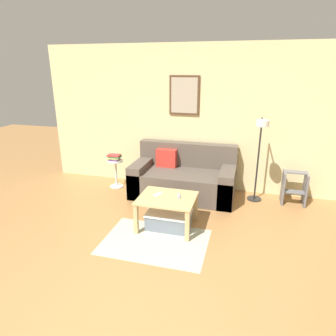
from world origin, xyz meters
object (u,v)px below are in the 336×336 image
at_px(couch, 183,178).
at_px(remote_control, 179,196).
at_px(storage_bin, 169,220).
at_px(step_stool, 294,187).
at_px(coffee_table, 167,203).
at_px(cell_phone, 158,194).
at_px(floor_lamp, 260,147).
at_px(book_stack, 114,157).
at_px(side_table, 116,171).

relative_size(couch, remote_control, 11.71).
bearing_deg(storage_bin, step_stool, 36.42).
height_order(coffee_table, cell_phone, cell_phone).
xyz_separation_m(storage_bin, step_stool, (1.77, 1.31, 0.17)).
xyz_separation_m(floor_lamp, book_stack, (-2.53, 0.08, -0.39)).
xyz_separation_m(floor_lamp, step_stool, (0.61, 0.20, -0.69)).
distance_m(side_table, remote_control, 1.85).
bearing_deg(side_table, step_stool, 1.99).
xyz_separation_m(book_stack, step_stool, (3.14, 0.11, -0.29)).
xyz_separation_m(remote_control, step_stool, (1.65, 1.22, -0.18)).
xyz_separation_m(floor_lamp, side_table, (-2.52, 0.09, -0.66)).
relative_size(coffee_table, step_stool, 1.46).
relative_size(book_stack, remote_control, 1.58).
height_order(floor_lamp, book_stack, floor_lamp).
bearing_deg(book_stack, couch, -0.84).
xyz_separation_m(couch, storage_bin, (0.06, -1.18, -0.18)).
height_order(coffee_table, step_stool, step_stool).
distance_m(coffee_table, side_table, 1.78).
distance_m(floor_lamp, book_stack, 2.56).
bearing_deg(storage_bin, floor_lamp, 43.69).
height_order(side_table, step_stool, step_stool).
height_order(book_stack, remote_control, book_stack).
height_order(couch, step_stool, couch).
bearing_deg(floor_lamp, book_stack, 178.12).
relative_size(storage_bin, remote_control, 4.11).
relative_size(coffee_table, side_table, 1.50).
height_order(side_table, book_stack, book_stack).
distance_m(storage_bin, book_stack, 1.87).
bearing_deg(step_stool, couch, -175.87).
height_order(storage_bin, book_stack, book_stack).
height_order(remote_control, cell_phone, remote_control).
relative_size(book_stack, cell_phone, 1.69).
relative_size(couch, storage_bin, 2.85).
xyz_separation_m(storage_bin, cell_phone, (-0.18, 0.08, 0.34)).
xyz_separation_m(coffee_table, step_stool, (1.80, 1.29, -0.08)).
bearing_deg(floor_lamp, storage_bin, -136.31).
bearing_deg(storage_bin, couch, 92.80).
bearing_deg(floor_lamp, coffee_table, -137.43).
bearing_deg(coffee_table, storage_bin, -22.90).
bearing_deg(storage_bin, side_table, 138.50).
bearing_deg(coffee_table, step_stool, 35.65).
distance_m(couch, cell_phone, 1.11).
distance_m(book_stack, cell_phone, 1.63).
distance_m(floor_lamp, step_stool, 0.94).
bearing_deg(floor_lamp, side_table, 178.02).
bearing_deg(book_stack, cell_phone, -43.24).
bearing_deg(remote_control, storage_bin, -159.52).
bearing_deg(remote_control, book_stack, 127.31).
bearing_deg(step_stool, floor_lamp, -162.15).
height_order(side_table, remote_control, side_table).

